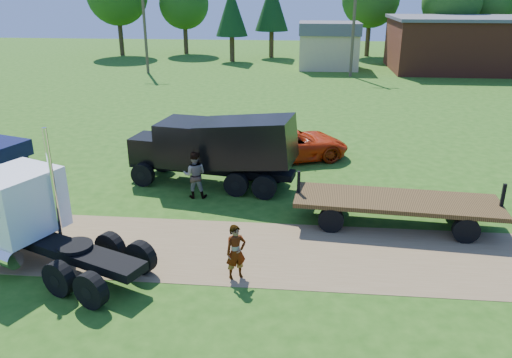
# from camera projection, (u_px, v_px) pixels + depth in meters

# --- Properties ---
(ground) EXTENTS (140.00, 140.00, 0.00)m
(ground) POSITION_uv_depth(u_px,v_px,m) (248.00, 251.00, 16.13)
(ground) COLOR #235111
(ground) RESTS_ON ground
(dirt_track) EXTENTS (120.00, 4.20, 0.01)m
(dirt_track) POSITION_uv_depth(u_px,v_px,m) (248.00, 251.00, 16.13)
(dirt_track) COLOR brown
(dirt_track) RESTS_ON ground
(white_semi_tractor) EXTENTS (7.06, 4.65, 4.23)m
(white_semi_tractor) POSITION_uv_depth(u_px,v_px,m) (22.00, 216.00, 15.26)
(white_semi_tractor) COLOR black
(white_semi_tractor) RESTS_ON ground
(black_dump_truck) EXTENTS (7.43, 3.35, 3.15)m
(black_dump_truck) POSITION_uv_depth(u_px,v_px,m) (217.00, 146.00, 20.97)
(black_dump_truck) COLOR black
(black_dump_truck) RESTS_ON ground
(orange_pickup) EXTENTS (6.12, 4.40, 1.55)m
(orange_pickup) POSITION_uv_depth(u_px,v_px,m) (292.00, 144.00, 24.59)
(orange_pickup) COLOR red
(orange_pickup) RESTS_ON ground
(flatbed_trailer) EXTENTS (7.27, 2.70, 1.82)m
(flatbed_trailer) POSITION_uv_depth(u_px,v_px,m) (396.00, 205.00, 17.66)
(flatbed_trailer) COLOR #32230F
(flatbed_trailer) RESTS_ON ground
(spectator_a) EXTENTS (0.73, 0.65, 1.68)m
(spectator_a) POSITION_uv_depth(u_px,v_px,m) (236.00, 252.00, 14.38)
(spectator_a) COLOR #999999
(spectator_a) RESTS_ON ground
(spectator_b) EXTENTS (0.99, 0.79, 1.93)m
(spectator_b) POSITION_uv_depth(u_px,v_px,m) (195.00, 175.00, 19.98)
(spectator_b) COLOR #999999
(spectator_b) RESTS_ON ground
(brick_building) EXTENTS (15.40, 10.40, 5.30)m
(brick_building) POSITION_uv_depth(u_px,v_px,m) (467.00, 44.00, 50.72)
(brick_building) COLOR brown
(brick_building) RESTS_ON ground
(tan_shed) EXTENTS (6.20, 5.40, 4.70)m
(tan_shed) POSITION_uv_depth(u_px,v_px,m) (329.00, 45.00, 52.07)
(tan_shed) COLOR tan
(tan_shed) RESTS_ON ground
(utility_poles) EXTENTS (42.20, 0.28, 9.00)m
(utility_poles) POSITION_uv_depth(u_px,v_px,m) (354.00, 25.00, 46.43)
(utility_poles) COLOR brown
(utility_poles) RESTS_ON ground
(tree_row) EXTENTS (58.12, 11.59, 10.92)m
(tree_row) POSITION_uv_depth(u_px,v_px,m) (327.00, 2.00, 59.15)
(tree_row) COLOR #362016
(tree_row) RESTS_ON ground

